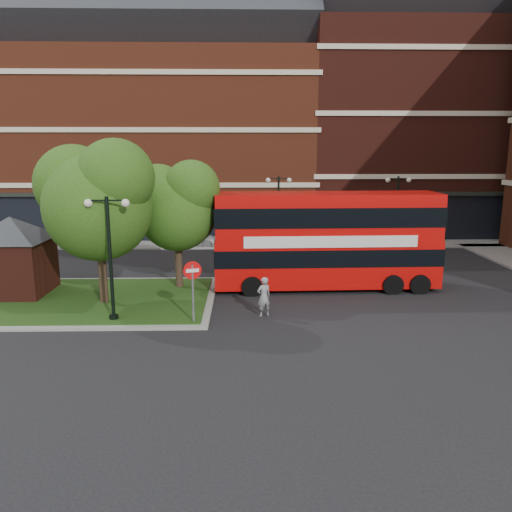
{
  "coord_description": "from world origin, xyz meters",
  "views": [
    {
      "loc": [
        -0.29,
        -18.81,
        6.73
      ],
      "look_at": [
        0.23,
        3.33,
        2.0
      ],
      "focal_mm": 35.0,
      "sensor_mm": 36.0,
      "label": 1
    }
  ],
  "objects_px": {
    "bus": "(326,234)",
    "woman": "(264,297)",
    "car_white": "(364,236)",
    "car_silver": "(190,237)"
  },
  "relations": [
    {
      "from": "woman",
      "to": "car_silver",
      "type": "bearing_deg",
      "value": -97.54
    },
    {
      "from": "car_white",
      "to": "car_silver",
      "type": "bearing_deg",
      "value": 94.88
    },
    {
      "from": "woman",
      "to": "car_silver",
      "type": "height_order",
      "value": "woman"
    },
    {
      "from": "woman",
      "to": "car_white",
      "type": "relative_size",
      "value": 0.38
    },
    {
      "from": "bus",
      "to": "car_white",
      "type": "distance_m",
      "value": 12.04
    },
    {
      "from": "bus",
      "to": "car_silver",
      "type": "relative_size",
      "value": 2.8
    },
    {
      "from": "car_silver",
      "to": "bus",
      "type": "bearing_deg",
      "value": -144.33
    },
    {
      "from": "car_silver",
      "to": "car_white",
      "type": "height_order",
      "value": "car_white"
    },
    {
      "from": "bus",
      "to": "woman",
      "type": "relative_size",
      "value": 6.57
    },
    {
      "from": "bus",
      "to": "car_white",
      "type": "relative_size",
      "value": 2.52
    }
  ]
}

